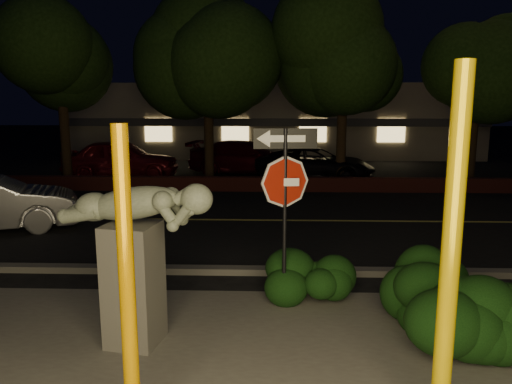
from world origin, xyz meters
TOP-DOWN VIEW (x-y plane):
  - ground at (0.00, 10.00)m, footprint 90.00×90.00m
  - road at (0.00, 7.00)m, footprint 80.00×8.00m
  - lane_marking at (0.00, 7.00)m, footprint 80.00×0.12m
  - curb at (0.00, 2.90)m, footprint 80.00×0.25m
  - brick_wall at (0.00, 11.30)m, footprint 40.00×0.35m
  - parking_lot at (0.00, 17.00)m, footprint 40.00×12.00m
  - building at (0.00, 24.99)m, footprint 22.00×10.20m
  - tree_far_a at (-8.00, 13.00)m, footprint 4.60×4.60m
  - tree_far_b at (-2.50, 13.20)m, footprint 5.20×5.20m
  - tree_far_c at (2.50, 12.80)m, footprint 4.80×4.80m
  - tree_far_d at (7.50, 13.30)m, footprint 4.40×4.40m
  - yellow_pole_left at (-1.35, -1.63)m, footprint 0.15×0.15m
  - yellow_pole_right at (1.57, -1.51)m, footprint 0.18×0.18m
  - signpost at (0.14, 1.42)m, footprint 0.93×0.13m
  - sculpture at (-1.79, 0.18)m, footprint 2.04×0.88m
  - hedge_center at (0.56, 1.62)m, footprint 1.89×1.26m
  - hedge_right at (2.06, 0.99)m, footprint 1.75×1.13m
  - hedge_far_right at (2.54, 0.05)m, footprint 1.93×1.61m
  - parked_car_red at (-6.22, 14.11)m, footprint 4.68×2.08m
  - parked_car_darkred at (-1.18, 15.31)m, footprint 5.16×2.73m
  - parked_car_dark at (1.64, 13.81)m, footprint 5.01×3.19m

SIDE VIEW (x-z plane):
  - ground at x=0.00m, z-range 0.00..0.00m
  - road at x=0.00m, z-range 0.00..0.01m
  - parking_lot at x=0.00m, z-range 0.00..0.01m
  - lane_marking at x=0.00m, z-range 0.02..0.02m
  - curb at x=0.00m, z-range 0.00..0.12m
  - brick_wall at x=0.00m, z-range 0.00..0.50m
  - hedge_center at x=0.56m, z-range 0.00..0.90m
  - hedge_right at x=2.06m, z-range 0.00..1.07m
  - hedge_far_right at x=2.54m, z-range 0.00..1.15m
  - parked_car_dark at x=1.64m, z-range 0.00..1.29m
  - parked_car_darkred at x=-1.18m, z-range 0.00..1.43m
  - parked_car_red at x=-6.22m, z-range 0.00..1.56m
  - sculpture at x=-1.79m, z-range 0.25..2.43m
  - yellow_pole_left at x=-1.35m, z-range 0.00..2.98m
  - yellow_pole_right at x=1.57m, z-range 0.00..3.51m
  - signpost at x=0.14m, z-range 0.58..3.34m
  - building at x=0.00m, z-range 0.00..4.00m
  - tree_far_a at x=-8.00m, z-range 1.63..9.06m
  - tree_far_d at x=7.50m, z-range 1.71..9.13m
  - tree_far_c at x=2.50m, z-range 1.74..9.58m
  - tree_far_b at x=-2.50m, z-range 1.85..10.26m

